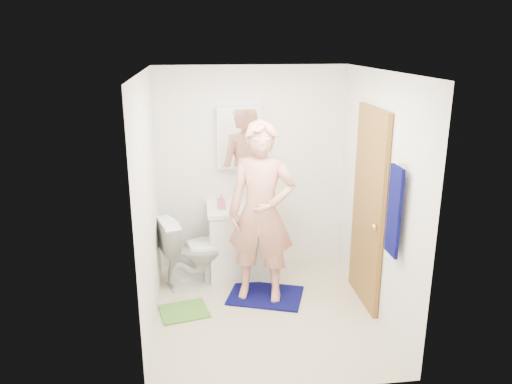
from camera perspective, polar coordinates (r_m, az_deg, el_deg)
The scene contains 22 objects.
floor at distance 5.24m, azimuth 1.13°, elevation -13.73°, with size 2.20×2.40×0.02m, color beige.
ceiling at distance 4.50m, azimuth 1.31°, elevation 13.74°, with size 2.20×2.40×0.02m, color white.
wall_back at distance 5.88m, azimuth -0.53°, elevation 2.61°, with size 2.20×0.02×2.40m, color white.
wall_front at distance 3.62m, azimuth 4.06°, elevation -6.99°, with size 2.20×0.02×2.40m, color white.
wall_left at distance 4.70m, azimuth -12.29°, elevation -1.56°, with size 0.02×2.40×2.40m, color white.
wall_right at distance 5.01m, azimuth 13.87°, elevation -0.51°, with size 0.02×2.40×2.40m, color white.
vanity_cabinet at distance 5.85m, azimuth -1.63°, elevation -5.78°, with size 0.75×0.55×0.80m, color white.
countertop at distance 5.69m, azimuth -1.66°, elevation -1.84°, with size 0.79×0.59×0.05m, color white.
sink_basin at distance 5.69m, azimuth -1.67°, elevation -1.70°, with size 0.40×0.40×0.03m, color white.
faucet at distance 5.84m, azimuth -1.85°, elevation -0.48°, with size 0.03×0.03×0.12m, color silver.
medicine_cabinet at distance 5.71m, azimuth -1.96°, elevation 6.27°, with size 0.50×0.12×0.70m, color white.
mirror_panel at distance 5.65m, azimuth -1.90°, elevation 6.15°, with size 0.46×0.01×0.66m, color white.
door at distance 5.18m, azimuth 12.68°, elevation -1.88°, with size 0.05×0.80×2.05m, color #9E6C2B.
door_knob at distance 4.91m, azimuth 13.43°, elevation -3.93°, with size 0.07×0.07×0.07m, color gold.
towel at distance 4.47m, azimuth 15.52°, elevation -2.14°, with size 0.03×0.24×0.80m, color #08094C.
towel_hook at distance 4.37m, azimuth 16.44°, elevation 3.10°, with size 0.02×0.02×0.06m, color silver.
toilet at distance 5.68m, azimuth -6.86°, elevation -6.59°, with size 0.45×0.79×0.80m, color white.
bath_mat at distance 5.52m, azimuth 1.09°, elevation -11.74°, with size 0.77×0.55×0.02m, color #08094C.
green_rug at distance 5.29m, azimuth -8.21°, elevation -13.34°, with size 0.47×0.40×0.02m, color #559C34.
soap_dispenser at distance 5.58m, azimuth -3.99°, elevation -1.07°, with size 0.08×0.08×0.17m, color #D26285.
toothbrush_cup at distance 5.78m, azimuth 0.90°, elevation -0.79°, with size 0.12×0.12×0.09m, color #6F4497.
man at distance 5.10m, azimuth 0.62°, elevation -2.42°, with size 0.69×0.45×1.89m, color #DE947D.
Camera 1 is at (-0.67, -4.44, 2.68)m, focal length 35.00 mm.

